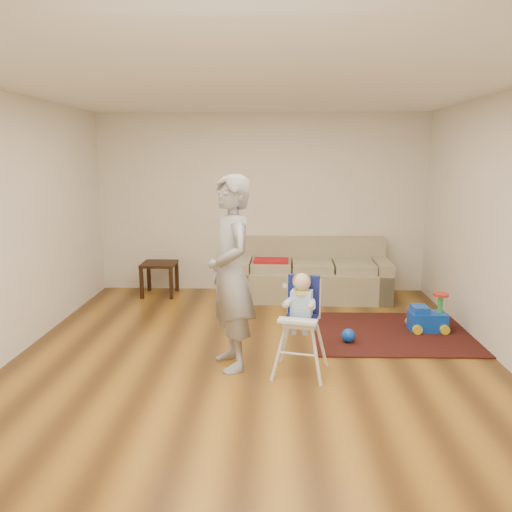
{
  "coord_description": "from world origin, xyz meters",
  "views": [
    {
      "loc": [
        0.19,
        -4.88,
        2.05
      ],
      "look_at": [
        0.0,
        0.4,
        1.0
      ],
      "focal_mm": 35.0,
      "sensor_mm": 36.0,
      "label": 1
    }
  ],
  "objects_px": {
    "ride_on_toy": "(428,312)",
    "toy_ball": "(348,335)",
    "high_chair": "(301,326)",
    "sofa": "(312,269)",
    "side_table": "(160,279)",
    "adult": "(231,274)"
  },
  "relations": [
    {
      "from": "ride_on_toy",
      "to": "toy_ball",
      "type": "xyz_separation_m",
      "value": [
        -1.0,
        -0.43,
        -0.15
      ]
    },
    {
      "from": "ride_on_toy",
      "to": "toy_ball",
      "type": "height_order",
      "value": "ride_on_toy"
    },
    {
      "from": "high_chair",
      "to": "sofa",
      "type": "bearing_deg",
      "value": 95.88
    },
    {
      "from": "side_table",
      "to": "ride_on_toy",
      "type": "height_order",
      "value": "side_table"
    },
    {
      "from": "toy_ball",
      "to": "high_chair",
      "type": "height_order",
      "value": "high_chair"
    },
    {
      "from": "toy_ball",
      "to": "high_chair",
      "type": "distance_m",
      "value": 1.06
    },
    {
      "from": "side_table",
      "to": "sofa",
      "type": "bearing_deg",
      "value": -1.67
    },
    {
      "from": "sofa",
      "to": "ride_on_toy",
      "type": "height_order",
      "value": "sofa"
    },
    {
      "from": "ride_on_toy",
      "to": "toy_ball",
      "type": "bearing_deg",
      "value": -158.71
    },
    {
      "from": "toy_ball",
      "to": "adult",
      "type": "relative_size",
      "value": 0.08
    },
    {
      "from": "ride_on_toy",
      "to": "high_chair",
      "type": "bearing_deg",
      "value": -143.98
    },
    {
      "from": "sofa",
      "to": "high_chair",
      "type": "relative_size",
      "value": 2.25
    },
    {
      "from": "side_table",
      "to": "adult",
      "type": "height_order",
      "value": "adult"
    },
    {
      "from": "sofa",
      "to": "high_chair",
      "type": "bearing_deg",
      "value": -94.86
    },
    {
      "from": "ride_on_toy",
      "to": "adult",
      "type": "relative_size",
      "value": 0.24
    },
    {
      "from": "adult",
      "to": "side_table",
      "type": "bearing_deg",
      "value": -174.64
    },
    {
      "from": "side_table",
      "to": "adult",
      "type": "distance_m",
      "value": 2.98
    },
    {
      "from": "side_table",
      "to": "ride_on_toy",
      "type": "distance_m",
      "value": 3.86
    },
    {
      "from": "sofa",
      "to": "side_table",
      "type": "height_order",
      "value": "sofa"
    },
    {
      "from": "sofa",
      "to": "side_table",
      "type": "distance_m",
      "value": 2.29
    },
    {
      "from": "high_chair",
      "to": "adult",
      "type": "xyz_separation_m",
      "value": [
        -0.67,
        0.15,
        0.47
      ]
    },
    {
      "from": "sofa",
      "to": "ride_on_toy",
      "type": "relative_size",
      "value": 4.89
    }
  ]
}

